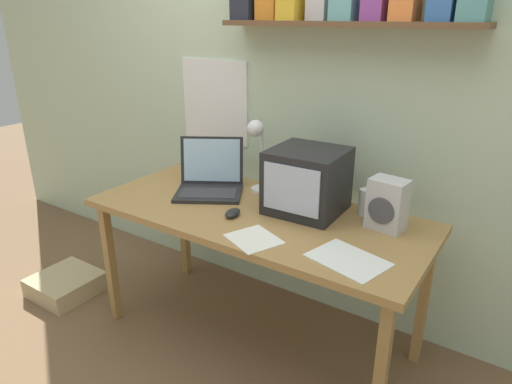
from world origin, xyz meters
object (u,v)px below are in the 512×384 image
at_px(space_heater, 387,204).
at_px(loose_paper_near_monitor, 348,260).
at_px(floor_cushion, 66,284).
at_px(desk_lamp, 258,145).
at_px(corner_desk, 256,223).
at_px(juice_glass, 365,203).
at_px(computer_mouse, 233,213).
at_px(laptop, 210,178).
at_px(crt_monitor, 307,181).
at_px(printed_handout, 254,239).

xyz_separation_m(space_heater, loose_paper_near_monitor, (-0.02, -0.35, -0.11)).
bearing_deg(floor_cushion, desk_lamp, 25.70).
bearing_deg(space_heater, desk_lamp, -176.70).
relative_size(corner_desk, loose_paper_near_monitor, 4.99).
bearing_deg(corner_desk, space_heater, 15.80).
xyz_separation_m(corner_desk, juice_glass, (0.44, 0.25, 0.12)).
xyz_separation_m(computer_mouse, floor_cushion, (-1.15, -0.20, -0.70)).
distance_m(desk_lamp, floor_cushion, 1.52).
height_order(corner_desk, loose_paper_near_monitor, loose_paper_near_monitor).
bearing_deg(juice_glass, computer_mouse, -144.54).
bearing_deg(space_heater, floor_cushion, -157.96).
distance_m(juice_glass, loose_paper_near_monitor, 0.46).
xyz_separation_m(corner_desk, laptop, (-0.36, 0.10, 0.13)).
xyz_separation_m(crt_monitor, laptop, (-0.55, -0.05, -0.08)).
bearing_deg(loose_paper_near_monitor, corner_desk, 161.01).
bearing_deg(floor_cushion, laptop, 25.26).
distance_m(desk_lamp, computer_mouse, 0.41).
height_order(crt_monitor, printed_handout, crt_monitor).
relative_size(corner_desk, laptop, 3.67).
relative_size(desk_lamp, loose_paper_near_monitor, 1.19).
relative_size(space_heater, loose_paper_near_monitor, 0.70).
distance_m(printed_handout, floor_cushion, 1.53).
bearing_deg(desk_lamp, space_heater, 3.19).
relative_size(space_heater, printed_handout, 0.86).
bearing_deg(desk_lamp, computer_mouse, -70.09).
bearing_deg(loose_paper_near_monitor, printed_handout, -171.74).
bearing_deg(floor_cushion, juice_glass, 18.70).
relative_size(corner_desk, juice_glass, 12.91).
distance_m(laptop, space_heater, 0.94).
xyz_separation_m(desk_lamp, space_heater, (0.71, -0.05, -0.14)).
height_order(crt_monitor, laptop, crt_monitor).
relative_size(desk_lamp, juice_glass, 3.08).
bearing_deg(loose_paper_near_monitor, juice_glass, 103.86).
relative_size(corner_desk, space_heater, 7.18).
bearing_deg(laptop, floor_cushion, 174.44).
height_order(laptop, desk_lamp, desk_lamp).
distance_m(desk_lamp, loose_paper_near_monitor, 0.84).
distance_m(corner_desk, juice_glass, 0.53).
height_order(space_heater, printed_handout, space_heater).
bearing_deg(computer_mouse, juice_glass, 35.46).
bearing_deg(floor_cushion, crt_monitor, 17.85).
distance_m(laptop, floor_cushion, 1.21).
relative_size(printed_handout, floor_cushion, 0.73).
bearing_deg(loose_paper_near_monitor, floor_cushion, -176.22).
height_order(corner_desk, floor_cushion, corner_desk).
relative_size(laptop, desk_lamp, 1.14).
distance_m(crt_monitor, juice_glass, 0.29).
bearing_deg(desk_lamp, floor_cushion, -147.09).
xyz_separation_m(space_heater, computer_mouse, (-0.64, -0.27, -0.10)).
height_order(corner_desk, laptop, laptop).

